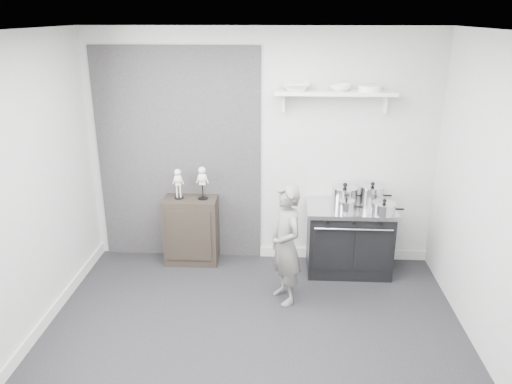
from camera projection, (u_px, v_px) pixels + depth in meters
ground at (251, 346)px, 4.48m from camera, size 4.00×4.00×0.00m
room_shell at (241, 167)px, 4.07m from camera, size 4.02×3.62×2.71m
wall_shelf at (335, 94)px, 5.34m from camera, size 1.30×0.26×0.24m
stove at (349, 239)px, 5.68m from camera, size 0.98×0.61×0.79m
side_cabinet at (192, 230)px, 5.90m from camera, size 0.62×0.36×0.80m
child at (286, 245)px, 5.01m from camera, size 0.47×0.54×1.26m
pot_back_left at (345, 195)px, 5.65m from camera, size 0.38×0.30×0.23m
pot_back_right at (372, 195)px, 5.62m from camera, size 0.36×0.27×0.26m
pot_front_right at (384, 208)px, 5.34m from camera, size 0.34×0.26×0.17m
pot_front_center at (346, 206)px, 5.40m from camera, size 0.27×0.19×0.17m
skeleton_full at (178, 182)px, 5.70m from camera, size 0.11×0.07×0.41m
skeleton_torso at (202, 180)px, 5.68m from camera, size 0.12×0.08×0.44m
bowl_large at (296, 87)px, 5.33m from camera, size 0.32×0.32×0.08m
bowl_small at (340, 88)px, 5.30m from camera, size 0.23×0.23×0.07m
plate_stack at (370, 88)px, 5.29m from camera, size 0.25×0.25×0.06m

